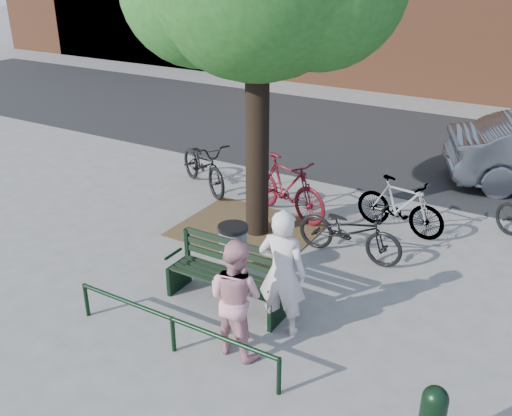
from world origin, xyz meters
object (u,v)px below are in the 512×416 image
Objects in this scene: person_right at (236,297)px; litter_bin at (233,253)px; bicycle_c at (350,231)px; park_bench at (229,273)px; person_left at (282,273)px.

litter_bin is (-0.92, 1.37, -0.30)m from person_right.
person_right is 3.00m from bicycle_c.
park_bench is 1.05m from person_left.
park_bench is 2.32m from bicycle_c.
bicycle_c is (0.94, 2.12, -0.01)m from park_bench.
litter_bin is at bearing -50.64° from person_right.
person_right is at bearing -52.30° from park_bench.
person_left is at bearing -178.85° from bicycle_c.
litter_bin is at bearing 117.06° from park_bench.
person_right is (-0.29, -0.64, -0.10)m from person_left.
park_bench is 1.88× the size of litter_bin.
person_left is 0.97× the size of bicycle_c.
park_bench is at bearing -62.94° from litter_bin.
person_right reaches higher than litter_bin.
litter_bin is 2.01m from bicycle_c.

